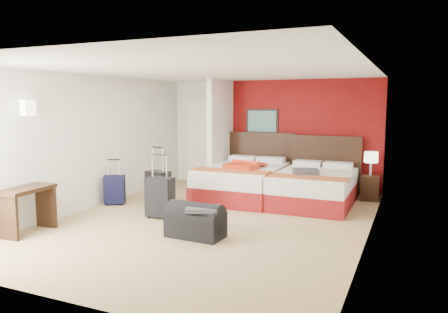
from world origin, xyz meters
The scene contains 17 objects.
ground centered at (0.00, 0.00, 0.00)m, with size 6.50×6.50×0.00m, color tan.
room_walls centered at (-1.40, 1.42, 1.26)m, with size 5.02×6.52×2.50m.
red_accent_panel centered at (0.75, 3.23, 1.25)m, with size 3.50×0.04×2.50m, color maroon.
partition_wall centered at (-1.00, 2.61, 1.25)m, with size 0.12×1.20×2.50m, color silver.
entry_door centered at (-1.75, 3.20, 1.02)m, with size 0.82×0.06×2.05m, color silver.
bed_left centered at (-0.18, 1.91, 0.33)m, with size 1.52×2.18×0.65m, color white.
bed_right centered at (1.31, 1.93, 0.31)m, with size 1.45×2.08×0.62m, color silver.
red_suitcase_open centered at (-0.08, 1.81, 0.71)m, with size 0.63×0.87×0.11m, color red.
jacket_bundle centered at (1.21, 1.63, 0.68)m, with size 0.46×0.37×0.11m, color #3F3E44.
nightstand centered at (2.28, 2.77, 0.25)m, with size 0.36×0.36×0.50m, color black.
table_lamp centered at (2.28, 2.77, 0.75)m, with size 0.27×0.27×0.49m, color white.
suitcase_black centered at (-1.34, 0.49, 0.33)m, with size 0.44×0.28×0.66m, color black.
suitcase_charcoal centered at (-0.90, -0.15, 0.34)m, with size 0.46×0.28×0.67m, color black.
suitcase_navy centered at (-2.23, 0.32, 0.27)m, with size 0.39×0.24×0.54m, color black.
duffel_bag centered at (0.17, -0.86, 0.21)m, with size 0.84×0.45×0.42m, color black.
jacket_draped centered at (0.32, -0.91, 0.45)m, with size 0.46×0.39×0.06m, color #3C3B41.
desk centered at (-2.25, -1.73, 0.35)m, with size 0.42×0.85×0.71m, color #321D10.
Camera 1 is at (3.06, -6.33, 1.97)m, focal length 34.48 mm.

